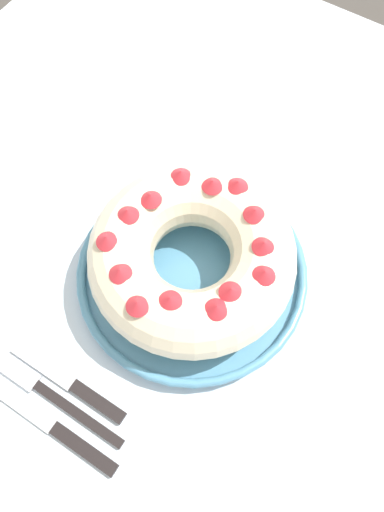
# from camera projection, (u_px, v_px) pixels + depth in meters

# --- Properties ---
(ground_plane) EXTENTS (8.00, 8.00, 0.00)m
(ground_plane) POSITION_uv_depth(u_px,v_px,m) (199.00, 398.00, 1.38)
(ground_plane) COLOR #4C4742
(dining_table) EXTENTS (1.25, 1.25, 0.78)m
(dining_table) POSITION_uv_depth(u_px,v_px,m) (205.00, 324.00, 0.76)
(dining_table) COLOR silver
(dining_table) RESTS_ON ground_plane
(serving_dish) EXTENTS (0.31, 0.31, 0.03)m
(serving_dish) POSITION_uv_depth(u_px,v_px,m) (192.00, 273.00, 0.68)
(serving_dish) COLOR #518EB2
(serving_dish) RESTS_ON dining_table
(bundt_cake) EXTENTS (0.27, 0.27, 0.10)m
(bundt_cake) POSITION_uv_depth(u_px,v_px,m) (192.00, 256.00, 0.63)
(bundt_cake) COLOR beige
(bundt_cake) RESTS_ON serving_dish
(fork) EXTENTS (0.02, 0.19, 0.01)m
(fork) POSITION_uv_depth(u_px,v_px,m) (52.00, 396.00, 0.62)
(fork) COLOR black
(fork) RESTS_ON dining_table
(serving_knife) EXTENTS (0.02, 0.21, 0.01)m
(serving_knife) POSITION_uv_depth(u_px,v_px,m) (56.00, 429.00, 0.61)
(serving_knife) COLOR black
(serving_knife) RESTS_ON dining_table
(cake_knife) EXTENTS (0.02, 0.17, 0.01)m
(cake_knife) POSITION_uv_depth(u_px,v_px,m) (75.00, 386.00, 0.63)
(cake_knife) COLOR black
(cake_knife) RESTS_ON dining_table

